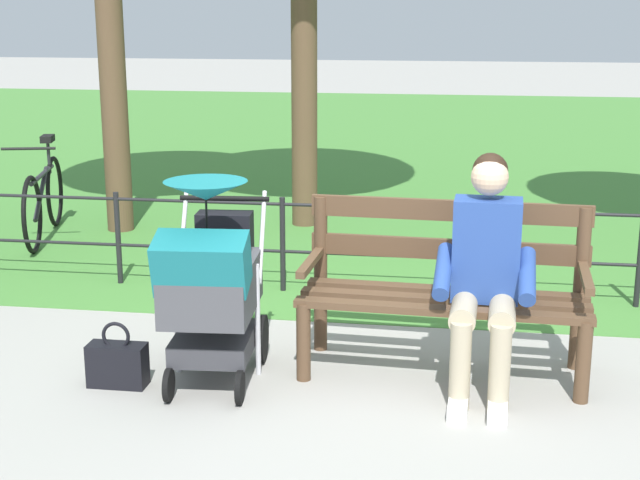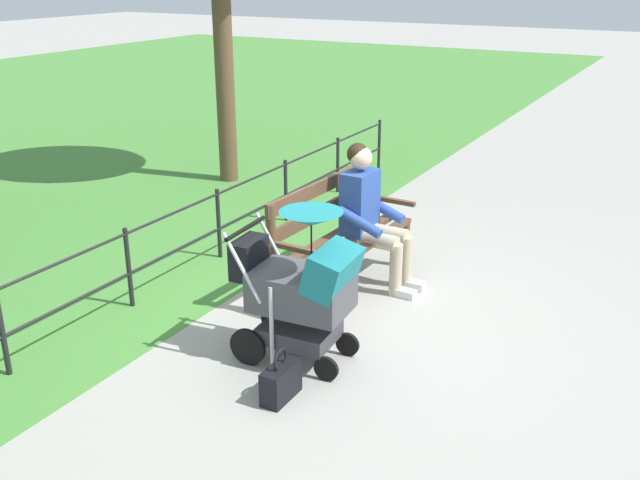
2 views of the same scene
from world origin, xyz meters
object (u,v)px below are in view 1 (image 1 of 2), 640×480
object	(u,v)px
park_bench	(445,281)
bicycle	(44,198)
handbag	(117,364)
person_on_bench	(485,268)
stroller	(211,280)

from	to	relation	value
park_bench	bicycle	size ratio (longest dim) A/B	1.00
handbag	person_on_bench	bearing A→B (deg)	-171.68
bicycle	park_bench	bearing A→B (deg)	144.60
park_bench	person_on_bench	bearing A→B (deg)	133.42
park_bench	bicycle	bearing A→B (deg)	-35.40
park_bench	handbag	bearing A→B (deg)	16.18
bicycle	person_on_bench	bearing A→B (deg)	143.88
handbag	bicycle	size ratio (longest dim) A/B	0.23
person_on_bench	bicycle	xyz separation A→B (m)	(3.80, -2.77, -0.31)
park_bench	handbag	xyz separation A→B (m)	(1.76, 0.51, -0.40)
bicycle	handbag	bearing A→B (deg)	120.83
handbag	bicycle	world-z (taller)	bicycle
park_bench	stroller	world-z (taller)	stroller
park_bench	stroller	distance (m)	1.31
park_bench	person_on_bench	xyz separation A→B (m)	(-0.21, 0.22, 0.15)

